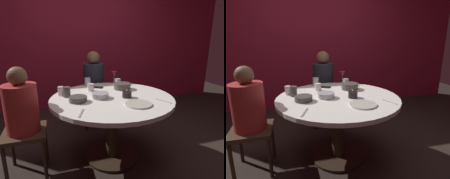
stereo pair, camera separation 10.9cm
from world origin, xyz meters
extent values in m
plane|color=#2D231E|center=(0.00, 0.00, 0.00)|extent=(8.00, 8.00, 0.00)
cube|color=maroon|center=(0.00, 1.87, 1.30)|extent=(6.00, 0.10, 2.60)
cylinder|color=white|center=(0.00, 0.00, 0.71)|extent=(1.31, 1.31, 0.04)
cylinder|color=#332319|center=(0.00, 0.00, 0.35)|extent=(0.14, 0.14, 0.69)
cylinder|color=#2D2116|center=(0.00, 0.00, 0.01)|extent=(0.60, 0.60, 0.03)
cube|color=#3F2D1E|center=(-0.89, 0.00, 0.45)|extent=(0.40, 0.40, 0.04)
cylinder|color=#B22D2D|center=(-0.89, 0.00, 0.70)|extent=(0.31, 0.31, 0.46)
sphere|color=brown|center=(-0.89, 0.00, 1.01)|extent=(0.17, 0.17, 0.17)
cylinder|color=#332319|center=(-1.06, -0.17, 0.21)|extent=(0.04, 0.04, 0.43)
cylinder|color=#332319|center=(-0.72, -0.17, 0.21)|extent=(0.04, 0.04, 0.43)
cylinder|color=#332319|center=(-1.06, 0.17, 0.21)|extent=(0.04, 0.04, 0.43)
cylinder|color=#332319|center=(-0.72, 0.17, 0.21)|extent=(0.04, 0.04, 0.43)
cube|color=#3F2D1E|center=(0.00, 0.92, 0.45)|extent=(0.40, 0.40, 0.04)
cylinder|color=#2D333D|center=(0.00, 0.92, 0.72)|extent=(0.31, 0.31, 0.50)
sphere|color=#8C6647|center=(0.00, 0.92, 1.06)|extent=(0.19, 0.19, 0.19)
cylinder|color=#332319|center=(-0.17, 1.09, 0.21)|extent=(0.04, 0.04, 0.43)
cylinder|color=#332319|center=(-0.17, 0.75, 0.21)|extent=(0.04, 0.04, 0.43)
cylinder|color=#332319|center=(0.17, 1.09, 0.21)|extent=(0.04, 0.04, 0.43)
cylinder|color=#332319|center=(0.17, 0.75, 0.21)|extent=(0.04, 0.04, 0.43)
cylinder|color=black|center=(0.14, -0.07, 0.77)|extent=(0.10, 0.10, 0.06)
sphere|color=#F9D159|center=(0.14, -0.07, 0.81)|extent=(0.02, 0.02, 0.02)
cylinder|color=silver|center=(0.20, 0.53, 0.74)|extent=(0.06, 0.06, 0.01)
cylinder|color=silver|center=(0.20, 0.53, 0.78)|extent=(0.01, 0.01, 0.09)
cone|color=maroon|center=(0.20, 0.53, 0.87)|extent=(0.08, 0.08, 0.08)
cylinder|color=beige|center=(0.16, -0.31, 0.74)|extent=(0.26, 0.26, 0.01)
cube|color=black|center=(-0.06, 0.42, 0.74)|extent=(0.16, 0.13, 0.01)
cylinder|color=#B7B7BC|center=(-0.13, 0.00, 0.76)|extent=(0.18, 0.18, 0.05)
cylinder|color=#4C4742|center=(-0.37, -0.05, 0.76)|extent=(0.18, 0.18, 0.05)
cylinder|color=#4C4742|center=(0.21, 0.26, 0.77)|extent=(0.20, 0.20, 0.07)
cylinder|color=silver|center=(0.22, 0.43, 0.78)|extent=(0.07, 0.07, 0.09)
cylinder|color=silver|center=(-0.52, 0.21, 0.78)|extent=(0.06, 0.06, 0.10)
cylinder|color=silver|center=(-0.17, 0.30, 0.78)|extent=(0.08, 0.08, 0.09)
cylinder|color=silver|center=(-0.16, 0.55, 0.79)|extent=(0.08, 0.08, 0.10)
cylinder|color=#4C4742|center=(-0.46, 0.14, 0.79)|extent=(0.07, 0.07, 0.11)
cube|color=#B7B7BC|center=(0.44, -0.30, 0.74)|extent=(0.08, 0.17, 0.01)
cube|color=#B7B7BC|center=(-0.39, -0.36, 0.74)|extent=(0.08, 0.17, 0.01)
camera|label=1|loc=(-0.58, -1.84, 1.35)|focal=30.22mm
camera|label=2|loc=(-0.47, -1.87, 1.35)|focal=30.22mm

